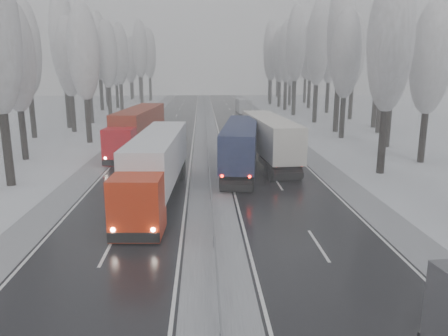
{
  "coord_description": "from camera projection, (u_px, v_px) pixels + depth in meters",
  "views": [
    {
      "loc": [
        -0.53,
        -8.26,
        8.82
      ],
      "look_at": [
        0.88,
        20.07,
        2.2
      ],
      "focal_mm": 35.0,
      "sensor_mm": 36.0,
      "label": 1
    }
  ],
  "objects": [
    {
      "name": "tree_30",
      "position": [
        286.0,
        53.0,
        87.72
      ],
      "size": [
        3.6,
        3.6,
        17.86
      ],
      "color": "black",
      "rests_on": "ground"
    },
    {
      "name": "tree_20",
      "position": [
        389.0,
        53.0,
        42.83
      ],
      "size": [
        3.6,
        3.6,
        15.71
      ],
      "color": "black",
      "rests_on": "ground"
    },
    {
      "name": "tree_69",
      "position": [
        84.0,
        45.0,
        77.3
      ],
      "size": [
        3.6,
        3.6,
        19.35
      ],
      "color": "black",
      "rests_on": "ground"
    },
    {
      "name": "tree_21",
      "position": [
        395.0,
        36.0,
        46.41
      ],
      "size": [
        3.6,
        3.6,
        18.62
      ],
      "color": "black",
      "rests_on": "ground"
    },
    {
      "name": "tree_24",
      "position": [
        341.0,
        32.0,
        57.56
      ],
      "size": [
        3.6,
        3.6,
        20.49
      ],
      "color": "black",
      "rests_on": "ground"
    },
    {
      "name": "truck_red_white",
      "position": [
        156.0,
        163.0,
        29.19
      ],
      "size": [
        3.49,
        16.96,
        4.32
      ],
      "rotation": [
        0.0,
        0.0,
        -0.05
      ],
      "color": "red",
      "rests_on": "ground"
    },
    {
      "name": "tree_31",
      "position": [
        311.0,
        51.0,
        91.79
      ],
      "size": [
        3.6,
        3.6,
        18.58
      ],
      "color": "black",
      "rests_on": "ground"
    },
    {
      "name": "truck_red_red",
      "position": [
        138.0,
        127.0,
        46.0
      ],
      "size": [
        4.33,
        17.45,
        4.44
      ],
      "rotation": [
        0.0,
        0.0,
        -0.09
      ],
      "color": "red",
      "rests_on": "ground"
    },
    {
      "name": "tree_76",
      "position": [
        149.0,
        54.0,
        112.41
      ],
      "size": [
        3.6,
        3.6,
        18.55
      ],
      "color": "black",
      "rests_on": "ground"
    },
    {
      "name": "tree_66",
      "position": [
        88.0,
        60.0,
        67.59
      ],
      "size": [
        3.6,
        3.6,
        15.23
      ],
      "color": "black",
      "rests_on": "ground"
    },
    {
      "name": "shoulder_left",
      "position": [
        94.0,
        168.0,
        38.75
      ],
      "size": [
        2.4,
        200.0,
        0.04
      ],
      "primitive_type": "cube",
      "color": "#AAAEB3",
      "rests_on": "ground"
    },
    {
      "name": "median_guardrail",
      "position": [
        209.0,
        160.0,
        39.1
      ],
      "size": [
        0.12,
        200.0,
        0.76
      ],
      "color": "slate",
      "rests_on": "ground"
    },
    {
      "name": "tree_29",
      "position": [
        330.0,
        51.0,
        82.44
      ],
      "size": [
        3.6,
        3.6,
        18.11
      ],
      "color": "black",
      "rests_on": "ground"
    },
    {
      "name": "tree_39",
      "position": [
        278.0,
        61.0,
        126.16
      ],
      "size": [
        3.6,
        3.6,
        16.19
      ],
      "color": "black",
      "rests_on": "ground"
    },
    {
      "name": "tree_26",
      "position": [
        318.0,
        45.0,
        67.76
      ],
      "size": [
        3.6,
        3.6,
        18.78
      ],
      "color": "black",
      "rests_on": "ground"
    },
    {
      "name": "tree_65",
      "position": [
        63.0,
        39.0,
        61.4
      ],
      "size": [
        3.6,
        3.6,
        19.48
      ],
      "color": "black",
      "rests_on": "ground"
    },
    {
      "name": "tree_79",
      "position": [
        131.0,
        58.0,
        122.62
      ],
      "size": [
        3.6,
        3.6,
        17.07
      ],
      "color": "black",
      "rests_on": "ground"
    },
    {
      "name": "median_slush",
      "position": [
        209.0,
        167.0,
        39.24
      ],
      "size": [
        3.0,
        200.0,
        0.04
      ],
      "primitive_type": "cube",
      "color": "#AAAEB3",
      "rests_on": "ground"
    },
    {
      "name": "shoulder_right",
      "position": [
        321.0,
        165.0,
        39.74
      ],
      "size": [
        2.4,
        200.0,
        0.04
      ],
      "primitive_type": "cube",
      "color": "#AAAEB3",
      "rests_on": "ground"
    },
    {
      "name": "tree_74",
      "position": [
        140.0,
        50.0,
        103.06
      ],
      "size": [
        3.6,
        3.6,
        19.68
      ],
      "color": "black",
      "rests_on": "ground"
    },
    {
      "name": "tree_37",
      "position": [
        294.0,
        60.0,
        115.98
      ],
      "size": [
        3.6,
        3.6,
        16.37
      ],
      "color": "black",
      "rests_on": "ground"
    },
    {
      "name": "tree_62",
      "position": [
        83.0,
        52.0,
        49.57
      ],
      "size": [
        3.6,
        3.6,
        16.04
      ],
      "color": "black",
      "rests_on": "ground"
    },
    {
      "name": "tree_25",
      "position": [
        380.0,
        40.0,
        61.94
      ],
      "size": [
        3.6,
        3.6,
        19.44
      ],
      "color": "black",
      "rests_on": "ground"
    },
    {
      "name": "truck_cream_box",
      "position": [
        267.0,
        136.0,
        40.63
      ],
      "size": [
        3.92,
        16.92,
        4.31
      ],
      "rotation": [
        0.0,
        0.0,
        0.08
      ],
      "color": "#ACA798",
      "rests_on": "ground"
    },
    {
      "name": "tree_19",
      "position": [
        431.0,
        60.0,
        39.08
      ],
      "size": [
        3.6,
        3.6,
        14.57
      ],
      "color": "black",
      "rests_on": "ground"
    },
    {
      "name": "tree_63",
      "position": [
        26.0,
        49.0,
        52.95
      ],
      "size": [
        3.6,
        3.6,
        16.88
      ],
      "color": "black",
      "rests_on": "ground"
    },
    {
      "name": "tree_32",
      "position": [
        280.0,
        55.0,
        95.1
      ],
      "size": [
        3.6,
        3.6,
        17.33
      ],
      "color": "black",
      "rests_on": "ground"
    },
    {
      "name": "tree_70",
      "position": [
        119.0,
        55.0,
        83.79
      ],
      "size": [
        3.6,
        3.6,
        17.09
      ],
      "color": "black",
      "rests_on": "ground"
    },
    {
      "name": "tree_67",
      "position": [
        85.0,
        52.0,
        71.14
      ],
      "size": [
        3.6,
        3.6,
        17.09
      ],
      "color": "black",
      "rests_on": "ground"
    },
    {
      "name": "carriageway_right",
      "position": [
        267.0,
        166.0,
        39.5
      ],
      "size": [
        7.5,
        200.0,
        0.03
      ],
      "primitive_type": "cube",
      "color": "black",
      "rests_on": "ground"
    },
    {
      "name": "tree_77",
      "position": [
        130.0,
        65.0,
        116.64
      ],
      "size": [
        3.6,
        3.6,
        14.32
      ],
      "color": "black",
      "rests_on": "ground"
    },
    {
      "name": "tree_78",
      "position": [
        139.0,
        52.0,
        118.5
      ],
      "size": [
        3.6,
        3.6,
        19.55
      ],
      "color": "black",
      "rests_on": "ground"
    },
    {
      "name": "tree_28",
      "position": [
        296.0,
        44.0,
        77.97
      ],
      "size": [
        3.6,
        3.6,
        19.62
      ],
      "color": "black",
      "rests_on": "ground"
    },
    {
      "name": "tree_18",
      "position": [
        391.0,
        42.0,
        34.63
      ],
      "size": [
        3.6,
        3.6,
        16.58
      ],
      "color": "black",
      "rests_on": "ground"
    },
    {
      "name": "tree_38",
      "position": [
        270.0,
        56.0,
        121.87
      ],
      "size": [
        3.6,
        3.6,
        17.97
      ],
      "color": "black",
      "rests_on": "ground"
    },
    {
      "name": "tree_73",
      "position": [
        105.0,
        56.0,
        96.48
      ],
      "size": [
        3.6,
        3.6,
        17.22
      ],
      "color": "black",
      "rests_on": "ground"
    },
    {
      "name": "tree_36",
      "position": [
        270.0,
        49.0,
        111.19
      ],
      "size": [
        3.6,
        3.6,
        20.23
      ],
      "color": "black",
      "rests_on": "ground"
    },
    {
      "name": "tree_35",
      "position": [
        306.0,
        54.0,
        106.17
      ],
      "size": [
        3.6,
        3.6,
        18.25
      ],
      "color": "black",
      "rests_on": "ground"
    },
    {
      "name": "tree_64",
      "position": [
        69.0,
        58.0,
        58.19
      ],
      "size": [
        3.6,
        3.6,
        15.42
      ],
      "color": "black",
      "rests_on": "ground"
    },
    {
      "name": "box_truck_distant",
      "position": [
        243.0,
        106.0,
        84.33
      ],
      "size": [
        2.45,
        7.42,
        2.75
      ],
      "rotation": [
        0.0,
        0.0,
        0.03
      ],
      "color": "#A9ACB0",
      "rests_on": "ground"
    },
    {
      "name": "tree_71",
      "position": [
        99.0,
        47.0,
        87.09
      ],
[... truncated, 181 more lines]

